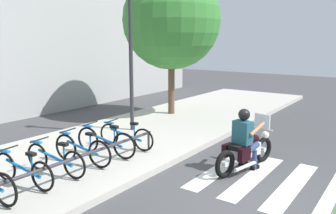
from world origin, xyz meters
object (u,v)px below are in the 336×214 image
object	(u,v)px
bicycle_2	(23,170)
bicycle_3	(55,159)
bicycle_6	(126,136)
tree_near_rack	(172,21)
street_lamp	(131,50)
rider	(245,135)
bike_rack	(72,160)
bicycle_5	(105,142)
motorcycle	(246,150)
bicycle_4	(82,149)

from	to	relation	value
bicycle_2	bicycle_3	bearing A→B (deg)	-0.00
bicycle_2	bicycle_6	bearing A→B (deg)	0.00
bicycle_6	tree_near_rack	xyz separation A→B (m)	(4.23, 1.51, 3.13)
bicycle_3	street_lamp	distance (m)	4.40
rider	street_lamp	xyz separation A→B (m)	(0.80, 4.04, 1.82)
bicycle_2	tree_near_rack	bearing A→B (deg)	12.03
bicycle_3	bike_rack	bearing A→B (deg)	-89.93
bicycle_2	bike_rack	size ratio (longest dim) A/B	0.33
bicycle_3	bicycle_6	world-z (taller)	bicycle_3
rider	bicycle_5	xyz separation A→B (m)	(-1.44, 2.93, -0.31)
tree_near_rack	street_lamp	bearing A→B (deg)	-171.60
street_lamp	tree_near_rack	distance (m)	2.91
bicycle_3	bicycle_5	size ratio (longest dim) A/B	0.95
bicycle_3	bike_rack	xyz separation A→B (m)	(0.00, -0.56, 0.09)
bicycle_5	motorcycle	bearing A→B (deg)	-62.83
rider	bicycle_3	size ratio (longest dim) A/B	0.87
rider	bicycle_3	world-z (taller)	rider
bicycle_3	bicycle_5	xyz separation A→B (m)	(1.44, -0.00, 0.02)
motorcycle	bicycle_2	world-z (taller)	motorcycle
rider	bicycle_4	xyz separation A→B (m)	(-2.16, 2.93, -0.32)
bicycle_5	bicycle_6	bearing A→B (deg)	0.10
motorcycle	bicycle_6	distance (m)	3.06
bicycle_4	bicycle_3	bearing A→B (deg)	179.90
motorcycle	bicycle_3	bearing A→B (deg)	135.00
bicycle_6	street_lamp	world-z (taller)	street_lamp
bicycle_5	bike_rack	size ratio (longest dim) A/B	0.35
bicycle_4	bicycle_5	bearing A→B (deg)	0.01
bicycle_5	bike_rack	bearing A→B (deg)	-158.91
bicycle_4	bike_rack	distance (m)	0.91
rider	bike_rack	xyz separation A→B (m)	(-2.88, 2.38, -0.24)
rider	street_lamp	world-z (taller)	street_lamp
motorcycle	bike_rack	world-z (taller)	motorcycle
bicycle_2	bicycle_4	xyz separation A→B (m)	(1.44, -0.00, 0.02)
rider	bicycle_3	xyz separation A→B (m)	(-2.88, 2.93, -0.33)
bicycle_4	rider	bearing A→B (deg)	-53.65
bicycle_2	motorcycle	bearing A→B (deg)	-38.81
bicycle_4	bike_rack	bearing A→B (deg)	-142.35
bicycle_3	bicycle_4	xyz separation A→B (m)	(0.72, -0.00, 0.02)
bicycle_6	tree_near_rack	distance (m)	5.47
rider	bicycle_6	distance (m)	3.04
bicycle_6	rider	bearing A→B (deg)	-76.21
bicycle_4	bike_rack	xyz separation A→B (m)	(-0.72, -0.55, 0.07)
rider	street_lamp	bearing A→B (deg)	78.87
bicycle_5	bicycle_3	bearing A→B (deg)	179.96
bicycle_5	street_lamp	bearing A→B (deg)	26.49
rider	bicycle_4	size ratio (longest dim) A/B	0.88
motorcycle	bicycle_2	bearing A→B (deg)	141.19
street_lamp	tree_near_rack	world-z (taller)	tree_near_rack
motorcycle	bicycle_5	size ratio (longest dim) A/B	1.19
tree_near_rack	bicycle_6	bearing A→B (deg)	-160.31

